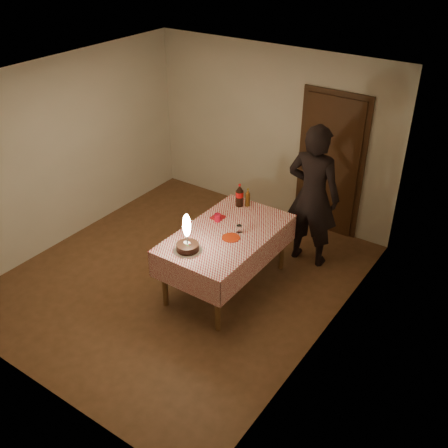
{
  "coord_description": "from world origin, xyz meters",
  "views": [
    {
      "loc": [
        3.64,
        -4.27,
        4.18
      ],
      "look_at": [
        0.59,
        0.15,
        0.95
      ],
      "focal_mm": 42.0,
      "sensor_mm": 36.0,
      "label": 1
    }
  ],
  "objects": [
    {
      "name": "room_shell",
      "position": [
        0.03,
        0.08,
        1.65
      ],
      "size": [
        4.04,
        4.54,
        2.62
      ],
      "color": "beige",
      "rests_on": "ground"
    },
    {
      "name": "red_plate",
      "position": [
        0.7,
        0.13,
        0.81
      ],
      "size": [
        0.22,
        0.22,
        0.01
      ],
      "primitive_type": "cylinder",
      "color": "#B2290C",
      "rests_on": "dining_table"
    },
    {
      "name": "ground",
      "position": [
        0.0,
        0.0,
        0.0
      ],
      "size": [
        4.0,
        4.5,
        0.01
      ],
      "primitive_type": "cube",
      "color": "brown",
      "rests_on": "ground"
    },
    {
      "name": "dining_table",
      "position": [
        0.59,
        0.2,
        0.7
      ],
      "size": [
        1.02,
        1.72,
        0.81
      ],
      "color": "brown",
      "rests_on": "ground"
    },
    {
      "name": "napkin_stack",
      "position": [
        0.3,
        0.42,
        0.82
      ],
      "size": [
        0.15,
        0.15,
        0.02
      ],
      "primitive_type": "cube",
      "color": "#B0141A",
      "rests_on": "dining_table"
    },
    {
      "name": "birthday_cake",
      "position": [
        0.44,
        -0.38,
        0.93
      ],
      "size": [
        0.33,
        0.33,
        0.48
      ],
      "color": "white",
      "rests_on": "dining_table"
    },
    {
      "name": "cola_bottle",
      "position": [
        0.35,
        0.85,
        0.96
      ],
      "size": [
        0.1,
        0.1,
        0.32
      ],
      "color": "black",
      "rests_on": "dining_table"
    },
    {
      "name": "clear_cup",
      "position": [
        0.71,
        0.3,
        0.85
      ],
      "size": [
        0.07,
        0.07,
        0.09
      ],
      "primitive_type": "cylinder",
      "color": "white",
      "rests_on": "dining_table"
    },
    {
      "name": "photographer",
      "position": [
        1.17,
        1.34,
        0.98
      ],
      "size": [
        0.74,
        0.51,
        1.97
      ],
      "color": "black",
      "rests_on": "ground"
    },
    {
      "name": "amber_bottle_left",
      "position": [
        0.44,
        0.91,
        0.92
      ],
      "size": [
        0.06,
        0.06,
        0.25
      ],
      "color": "#502F0D",
      "rests_on": "dining_table"
    },
    {
      "name": "red_cup",
      "position": [
        0.34,
        0.36,
        0.86
      ],
      "size": [
        0.08,
        0.08,
        0.1
      ],
      "primitive_type": "cylinder",
      "color": "#B00C22",
      "rests_on": "dining_table"
    }
  ]
}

